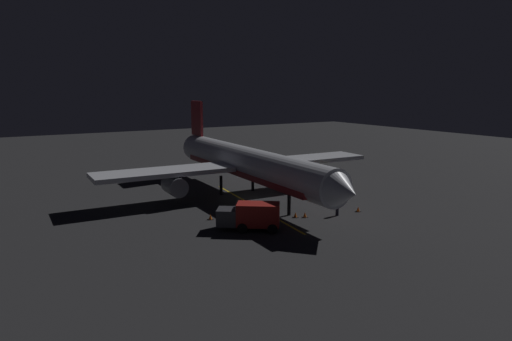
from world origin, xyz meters
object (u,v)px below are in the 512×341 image
at_px(catering_truck, 317,179).
at_px(traffic_cone_far, 210,217).
at_px(ground_crew_worker, 337,207).
at_px(traffic_cone_under_wing, 358,209).
at_px(airliner, 245,163).
at_px(baggage_truck, 252,217).
at_px(traffic_cone_near_right, 305,215).
at_px(traffic_cone_near_left, 295,215).

relative_size(catering_truck, traffic_cone_far, 9.80).
relative_size(ground_crew_worker, traffic_cone_under_wing, 3.16).
height_order(airliner, baggage_truck, airliner).
distance_m(ground_crew_worker, traffic_cone_far, 12.78).
distance_m(airliner, traffic_cone_under_wing, 14.41).
bearing_deg(baggage_truck, traffic_cone_far, -70.46).
height_order(traffic_cone_near_right, traffic_cone_under_wing, same).
bearing_deg(traffic_cone_under_wing, catering_truck, -106.49).
bearing_deg(airliner, baggage_truck, 62.99).
height_order(traffic_cone_under_wing, traffic_cone_far, same).
relative_size(baggage_truck, traffic_cone_near_left, 10.50).
distance_m(airliner, traffic_cone_far, 11.12).
relative_size(ground_crew_worker, traffic_cone_near_right, 3.16).
relative_size(baggage_truck, traffic_cone_near_right, 10.50).
height_order(catering_truck, traffic_cone_under_wing, catering_truck).
xyz_separation_m(catering_truck, traffic_cone_under_wing, (3.27, 11.03, -0.96)).
distance_m(traffic_cone_near_right, traffic_cone_under_wing, 6.17).
xyz_separation_m(traffic_cone_near_left, traffic_cone_near_right, (-0.83, 0.47, 0.00)).
xyz_separation_m(baggage_truck, traffic_cone_far, (1.77, -4.98, -1.02)).
distance_m(airliner, traffic_cone_near_right, 11.72).
bearing_deg(traffic_cone_far, traffic_cone_under_wing, 159.95).
xyz_separation_m(ground_crew_worker, traffic_cone_near_right, (3.17, -1.17, -0.64)).
xyz_separation_m(airliner, ground_crew_worker, (-3.74, 12.28, -3.05)).
bearing_deg(traffic_cone_near_left, traffic_cone_near_right, 150.48).
bearing_deg(traffic_cone_near_left, airliner, -91.39).
bearing_deg(airliner, traffic_cone_under_wing, 118.46).
distance_m(ground_crew_worker, traffic_cone_under_wing, 2.96).
bearing_deg(baggage_truck, ground_crew_worker, 177.99).
height_order(baggage_truck, traffic_cone_near_right, baggage_truck).
xyz_separation_m(airliner, traffic_cone_near_left, (0.26, 10.64, -3.69)).
relative_size(traffic_cone_near_right, traffic_cone_under_wing, 1.00).
bearing_deg(ground_crew_worker, catering_truck, -119.09).
bearing_deg(baggage_truck, airliner, -117.01).
bearing_deg(ground_crew_worker, baggage_truck, -2.01).
height_order(ground_crew_worker, traffic_cone_under_wing, ground_crew_worker).
height_order(baggage_truck, traffic_cone_under_wing, baggage_truck).
xyz_separation_m(baggage_truck, traffic_cone_near_right, (-6.65, -0.83, -1.02)).
xyz_separation_m(catering_truck, traffic_cone_near_left, (10.16, 9.43, -0.96)).
bearing_deg(traffic_cone_under_wing, ground_crew_worker, 0.77).
distance_m(catering_truck, ground_crew_worker, 12.68).
height_order(baggage_truck, traffic_cone_far, baggage_truck).
height_order(ground_crew_worker, traffic_cone_near_left, ground_crew_worker).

